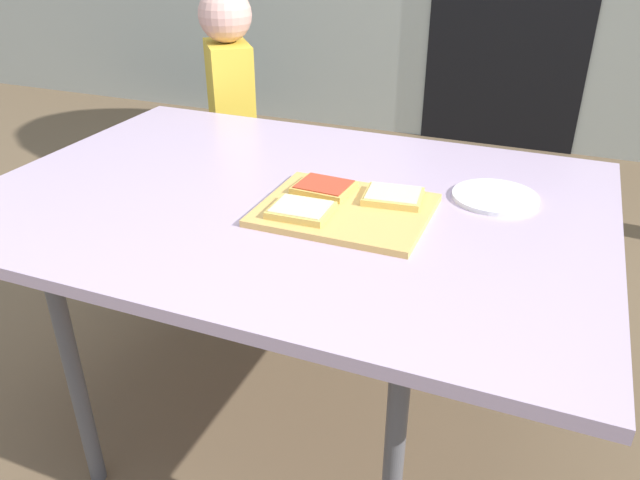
# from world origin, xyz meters

# --- Properties ---
(ground_plane) EXTENTS (16.00, 16.00, 0.00)m
(ground_plane) POSITION_xyz_m (0.00, 0.00, 0.00)
(ground_plane) COLOR brown
(dining_table) EXTENTS (1.41, 1.00, 0.69)m
(dining_table) POSITION_xyz_m (0.00, 0.00, 0.64)
(dining_table) COLOR #B79EB8
(dining_table) RESTS_ON ground
(cutting_board) EXTENTS (0.36, 0.29, 0.01)m
(cutting_board) POSITION_xyz_m (0.15, -0.04, 0.70)
(cutting_board) COLOR tan
(cutting_board) RESTS_ON dining_table
(pizza_slice_far_left) EXTENTS (0.13, 0.11, 0.02)m
(pizza_slice_far_left) POSITION_xyz_m (0.08, 0.02, 0.71)
(pizza_slice_far_left) COLOR #DDB454
(pizza_slice_far_left) RESTS_ON cutting_board
(pizza_slice_near_left) EXTENTS (0.13, 0.11, 0.02)m
(pizza_slice_near_left) POSITION_xyz_m (0.08, -0.11, 0.71)
(pizza_slice_near_left) COLOR #DDB454
(pizza_slice_near_left) RESTS_ON cutting_board
(pizza_slice_far_right) EXTENTS (0.14, 0.12, 0.02)m
(pizza_slice_far_right) POSITION_xyz_m (0.24, 0.03, 0.71)
(pizza_slice_far_right) COLOR #DDB454
(pizza_slice_far_right) RESTS_ON cutting_board
(plate_white_right) EXTENTS (0.19, 0.19, 0.01)m
(plate_white_right) POSITION_xyz_m (0.44, 0.15, 0.69)
(plate_white_right) COLOR white
(plate_white_right) RESTS_ON dining_table
(child_left) EXTENTS (0.26, 0.28, 1.05)m
(child_left) POSITION_xyz_m (-0.56, 0.72, 0.61)
(child_left) COLOR navy
(child_left) RESTS_ON ground
(garden_hose_coil) EXTENTS (0.33, 0.33, 0.03)m
(garden_hose_coil) POSITION_xyz_m (-1.60, 2.00, 0.01)
(garden_hose_coil) COLOR #299361
(garden_hose_coil) RESTS_ON ground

